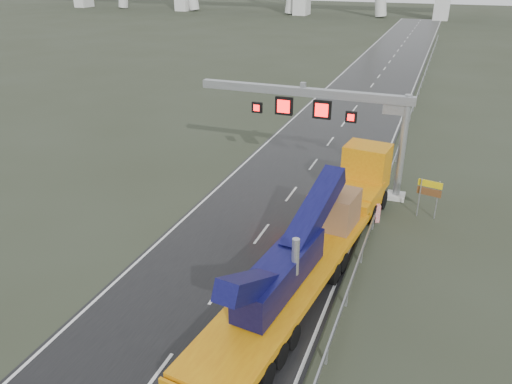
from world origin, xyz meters
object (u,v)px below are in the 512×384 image
at_px(heavy_haul_truck, 325,225).
at_px(sign_gantry, 332,112).
at_px(striped_barrier, 374,213).
at_px(exit_sign_pair, 429,191).

bearing_deg(heavy_haul_truck, sign_gantry, 108.85).
height_order(heavy_haul_truck, striped_barrier, heavy_haul_truck).
xyz_separation_m(sign_gantry, exit_sign_pair, (6.90, -2.22, -3.82)).
bearing_deg(sign_gantry, heavy_haul_truck, -78.18).
distance_m(sign_gantry, exit_sign_pair, 8.19).
height_order(exit_sign_pair, striped_barrier, exit_sign_pair).
relative_size(heavy_haul_truck, exit_sign_pair, 8.32).
distance_m(heavy_haul_truck, exit_sign_pair, 8.47).
xyz_separation_m(heavy_haul_truck, exit_sign_pair, (5.00, 6.83, -0.13)).
bearing_deg(striped_barrier, sign_gantry, 114.22).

